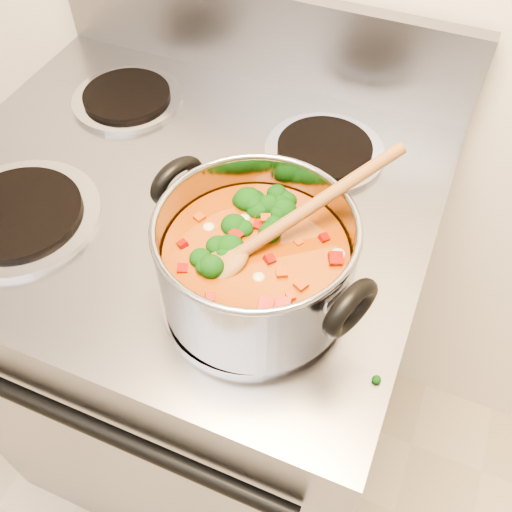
{
  "coord_description": "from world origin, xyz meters",
  "views": [
    {
      "loc": [
        0.39,
        0.63,
        1.53
      ],
      "look_at": [
        0.23,
        1.01,
        1.01
      ],
      "focal_mm": 40.0,
      "sensor_mm": 36.0,
      "label": 1
    }
  ],
  "objects": [
    {
      "name": "stockpot",
      "position": [
        0.23,
        1.01,
        1.0
      ],
      "size": [
        0.3,
        0.23,
        0.14
      ],
      "rotation": [
        0.0,
        0.0,
        -0.37
      ],
      "color": "gray",
      "rests_on": "electric_range"
    },
    {
      "name": "wooden_spoon",
      "position": [
        0.24,
        1.02,
        1.04
      ],
      "size": [
        0.2,
        0.24,
        0.1
      ],
      "rotation": [
        0.0,
        0.0,
        0.9
      ],
      "color": "brown",
      "rests_on": "stockpot"
    },
    {
      "name": "electric_range",
      "position": [
        0.04,
        1.16,
        0.47
      ],
      "size": [
        0.76,
        0.69,
        1.08
      ],
      "color": "gray",
      "rests_on": "ground"
    },
    {
      "name": "cooktop_crumbs",
      "position": [
        0.29,
        0.99,
        0.92
      ],
      "size": [
        0.23,
        0.29,
        0.01
      ],
      "color": "black",
      "rests_on": "electric_range"
    }
  ]
}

